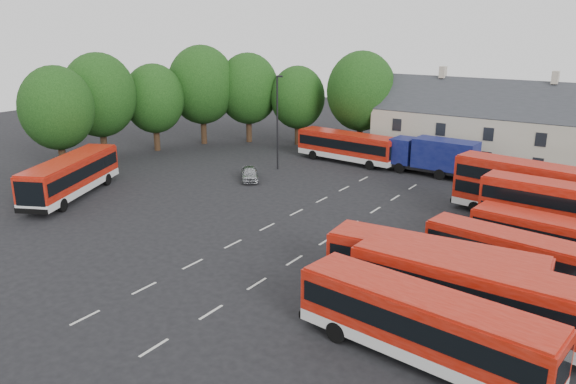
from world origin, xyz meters
name	(u,v)px	position (x,y,z in m)	size (l,w,h in m)	color
ground	(251,235)	(0.00, 0.00, 0.00)	(140.00, 140.00, 0.00)	black
lane_markings	(295,234)	(2.50, 2.00, 0.01)	(5.15, 33.80, 0.01)	beige
treeline	(208,94)	(-20.74, 19.36, 6.68)	(29.92, 32.59, 12.01)	black
terrace_houses	(548,135)	(14.00, 30.00, 3.86)	(35.70, 7.13, 10.06)	beige
bus_row_a	(422,321)	(15.65, -8.13, 1.97)	(11.83, 4.02, 3.28)	silver
bus_row_b	(474,290)	(16.71, -4.12, 2.06)	(12.19, 3.20, 3.42)	silver
bus_row_c	(433,266)	(14.04, -2.22, 1.95)	(11.66, 3.48, 3.25)	silver
bus_row_d	(512,252)	(16.98, 2.73, 1.69)	(10.18, 3.60, 2.82)	silver
bus_row_e	(558,238)	(18.84, 6.47, 1.75)	(10.51, 3.47, 2.92)	silver
bus_dd_south	(559,209)	(18.20, 10.49, 2.37)	(10.31, 3.11, 4.17)	silver
bus_dd_north	(528,188)	(15.49, 14.19, 2.54)	(11.15, 4.14, 4.47)	silver
bus_west	(71,174)	(-18.38, -1.18, 2.06)	(7.58, 12.17, 3.43)	silver
bus_north	(347,145)	(-4.51, 23.05, 1.93)	(11.54, 3.70, 3.21)	silver
box_truck	(435,155)	(5.14, 23.01, 2.07)	(8.52, 3.01, 3.68)	black
silver_car	(250,174)	(-8.88, 11.52, 0.67)	(1.58, 3.92, 1.34)	#9A9CA1
lamppost	(278,120)	(-9.06, 16.53, 5.08)	(0.66, 0.34, 9.52)	black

